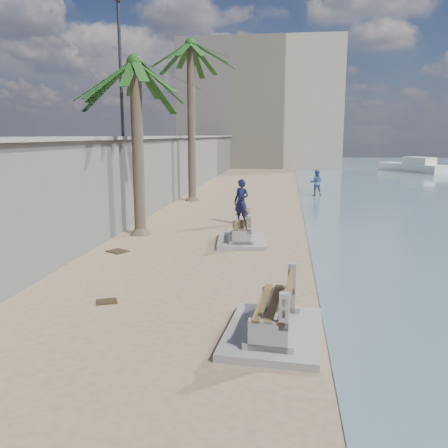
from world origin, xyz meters
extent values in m
plane|color=#977A5C|center=(0.00, 0.00, 0.00)|extent=(140.00, 140.00, 0.00)
cube|color=gray|center=(-5.20, 20.00, 1.75)|extent=(0.45, 70.00, 3.50)
cube|color=gray|center=(-5.20, 20.00, 3.55)|extent=(0.80, 70.00, 0.12)
cube|color=#B7AA93|center=(-2.00, 52.00, 7.00)|extent=(18.00, 12.00, 14.00)
cube|color=gray|center=(1.04, 2.34, 0.07)|extent=(1.90, 2.63, 0.14)
cube|color=gray|center=(-0.29, 9.97, 0.06)|extent=(1.86, 2.53, 0.13)
cylinder|color=brown|center=(-4.16, 10.83, 3.08)|extent=(0.42, 0.42, 6.16)
cylinder|color=brown|center=(-4.06, 20.21, 4.22)|extent=(0.44, 0.44, 8.45)
cylinder|color=#2D2D33|center=(-5.10, 12.00, 6.11)|extent=(0.12, 0.12, 5.00)
imported|color=#151639|center=(-0.63, 13.40, 1.08)|extent=(0.94, 0.85, 2.16)
imported|color=#465A91|center=(3.00, 23.41, 0.88)|extent=(0.86, 0.67, 1.76)
cube|color=#382616|center=(-4.07, 8.15, 0.01)|extent=(0.79, 0.75, 0.03)
cube|color=#382616|center=(-2.69, 3.66, 0.01)|extent=(0.55, 0.51, 0.03)
camera|label=1|loc=(1.22, -5.92, 3.65)|focal=38.00mm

